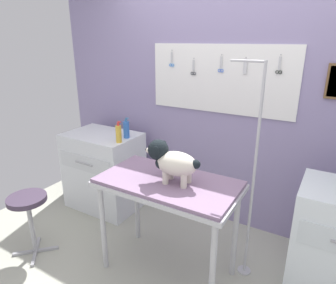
# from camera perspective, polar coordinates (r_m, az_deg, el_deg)

# --- Properties ---
(rear_wall_panel) EXTENTS (4.00, 0.09, 2.30)m
(rear_wall_panel) POSITION_cam_1_polar(r_m,az_deg,el_deg) (3.00, 10.88, 5.28)
(rear_wall_panel) COLOR #8D80AB
(rear_wall_panel) RESTS_ON ground
(grooming_table) EXTENTS (1.09, 0.59, 0.85)m
(grooming_table) POSITION_cam_1_polar(r_m,az_deg,el_deg) (2.32, 0.01, -9.28)
(grooming_table) COLOR #B7B7BC
(grooming_table) RESTS_ON ground
(grooming_arm) EXTENTS (0.30, 0.11, 1.73)m
(grooming_arm) POSITION_cam_1_polar(r_m,az_deg,el_deg) (2.37, 15.78, -7.96)
(grooming_arm) COLOR #B7B7BC
(grooming_arm) RESTS_ON ground
(dog) EXTENTS (0.44, 0.23, 0.32)m
(dog) POSITION_cam_1_polar(r_m,az_deg,el_deg) (2.18, 0.62, -3.64)
(dog) COLOR beige
(dog) RESTS_ON grooming_table
(counter_left) EXTENTS (0.80, 0.58, 0.88)m
(counter_left) POSITION_cam_1_polar(r_m,az_deg,el_deg) (3.49, -12.17, -5.35)
(counter_left) COLOR silver
(counter_left) RESTS_ON ground
(stool) EXTENTS (0.33, 0.33, 0.58)m
(stool) POSITION_cam_1_polar(r_m,az_deg,el_deg) (2.92, -25.23, -11.33)
(stool) COLOR #9E9EA3
(stool) RESTS_ON ground
(detangler_spray) EXTENTS (0.07, 0.06, 0.22)m
(detangler_spray) POSITION_cam_1_polar(r_m,az_deg,el_deg) (3.13, -8.01, 2.40)
(detangler_spray) COLOR blue
(detangler_spray) RESTS_ON counter_left
(conditioner_bottle) EXTENTS (0.06, 0.06, 0.22)m
(conditioner_bottle) POSITION_cam_1_polar(r_m,az_deg,el_deg) (3.01, -9.46, 1.60)
(conditioner_bottle) COLOR gold
(conditioner_bottle) RESTS_ON counter_left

